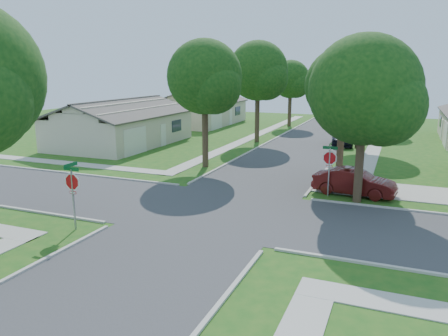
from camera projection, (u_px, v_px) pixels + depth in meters
name	position (u px, v px, depth m)	size (l,w,h in m)	color
ground	(216.00, 211.00, 21.64)	(100.00, 100.00, 0.00)	#1B5316
road_ns	(216.00, 211.00, 21.64)	(7.00, 100.00, 0.02)	#333335
sidewalk_ne	(377.00, 141.00, 42.89)	(1.20, 40.00, 0.04)	#9E9B91
sidewalk_nw	(259.00, 134.00, 47.37)	(1.20, 40.00, 0.04)	#9E9B91
driveway	(391.00, 191.00, 25.14)	(8.80, 3.60, 0.05)	#9E9B91
stop_sign_sw	(72.00, 185.00, 18.67)	(1.05, 0.80, 2.98)	gray
stop_sign_ne	(330.00, 160.00, 23.71)	(1.05, 0.80, 2.98)	gray
tree_e_near	(345.00, 90.00, 26.79)	(4.97, 4.80, 8.28)	#38281C
tree_e_mid	(363.00, 77.00, 37.50)	(5.59, 5.40, 9.21)	#38281C
tree_e_far	(373.00, 78.00, 49.31)	(5.17, 5.00, 8.72)	#38281C
tree_w_near	(205.00, 80.00, 30.14)	(5.38, 5.20, 8.97)	#38281C
tree_w_mid	(259.00, 74.00, 40.90)	(5.80, 5.60, 9.56)	#38281C
tree_w_far	(291.00, 81.00, 52.87)	(4.76, 4.60, 8.04)	#38281C
tree_ne_corner	(365.00, 95.00, 21.87)	(5.80, 5.60, 8.66)	#38281C
house_nw_near	(122.00, 128.00, 40.73)	(8.42, 13.60, 4.23)	#B7A690
house_nw_far	(200.00, 112.00, 56.10)	(8.42, 13.60, 4.23)	#B7A690
car_driveway	(354.00, 182.00, 24.24)	(1.56, 4.46, 1.47)	#4E1110
car_curb_east	(342.00, 137.00, 40.24)	(1.86, 4.63, 1.58)	black
car_curb_west	(328.00, 115.00, 59.71)	(2.09, 5.14, 1.49)	black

